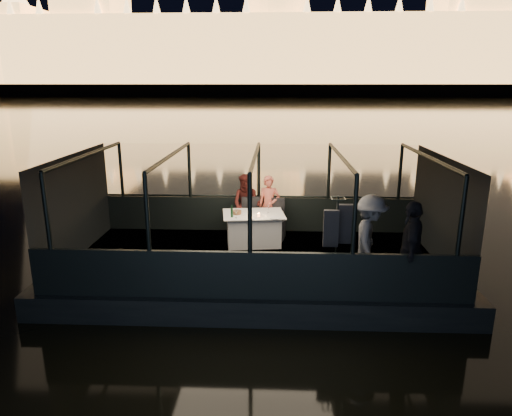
{
  "coord_description": "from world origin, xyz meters",
  "views": [
    {
      "loc": [
        0.44,
        -9.55,
        4.28
      ],
      "look_at": [
        0.0,
        0.4,
        1.55
      ],
      "focal_mm": 32.0,
      "sensor_mm": 36.0,
      "label": 1
    }
  ],
  "objects_px": {
    "person_woman_coral": "(269,207)",
    "passenger_dark": "(411,251)",
    "dining_table_central": "(254,229)",
    "wine_bottle": "(232,211)",
    "chair_port_right": "(276,221)",
    "coat_stand": "(336,242)",
    "person_man_maroon": "(247,206)",
    "passenger_stripe": "(369,242)",
    "chair_port_left": "(250,221)"
  },
  "relations": [
    {
      "from": "dining_table_central",
      "to": "person_woman_coral",
      "type": "distance_m",
      "value": 0.88
    },
    {
      "from": "dining_table_central",
      "to": "coat_stand",
      "type": "bearing_deg",
      "value": -54.45
    },
    {
      "from": "chair_port_right",
      "to": "wine_bottle",
      "type": "relative_size",
      "value": 3.61
    },
    {
      "from": "person_woman_coral",
      "to": "passenger_dark",
      "type": "distance_m",
      "value": 4.24
    },
    {
      "from": "chair_port_left",
      "to": "passenger_dark",
      "type": "xyz_separation_m",
      "value": [
        3.09,
        -3.05,
        0.4
      ]
    },
    {
      "from": "coat_stand",
      "to": "passenger_stripe",
      "type": "xyz_separation_m",
      "value": [
        0.66,
        0.2,
        -0.05
      ]
    },
    {
      "from": "chair_port_right",
      "to": "passenger_stripe",
      "type": "height_order",
      "value": "passenger_stripe"
    },
    {
      "from": "passenger_dark",
      "to": "dining_table_central",
      "type": "bearing_deg",
      "value": -114.3
    },
    {
      "from": "passenger_dark",
      "to": "wine_bottle",
      "type": "xyz_separation_m",
      "value": [
        -3.47,
        2.28,
        0.06
      ]
    },
    {
      "from": "passenger_dark",
      "to": "wine_bottle",
      "type": "distance_m",
      "value": 4.16
    },
    {
      "from": "person_woman_coral",
      "to": "wine_bottle",
      "type": "bearing_deg",
      "value": -126.3
    },
    {
      "from": "wine_bottle",
      "to": "chair_port_left",
      "type": "bearing_deg",
      "value": 63.3
    },
    {
      "from": "chair_port_left",
      "to": "coat_stand",
      "type": "distance_m",
      "value": 3.33
    },
    {
      "from": "person_woman_coral",
      "to": "passenger_dark",
      "type": "xyz_separation_m",
      "value": [
        2.63,
        -3.32,
        0.1
      ]
    },
    {
      "from": "chair_port_right",
      "to": "chair_port_left",
      "type": "bearing_deg",
      "value": -170.66
    },
    {
      "from": "person_woman_coral",
      "to": "chair_port_left",
      "type": "bearing_deg",
      "value": -146.71
    },
    {
      "from": "chair_port_right",
      "to": "person_man_maroon",
      "type": "distance_m",
      "value": 0.84
    },
    {
      "from": "chair_port_right",
      "to": "person_woman_coral",
      "type": "relative_size",
      "value": 0.64
    },
    {
      "from": "passenger_dark",
      "to": "chair_port_right",
      "type": "bearing_deg",
      "value": -124.4
    },
    {
      "from": "chair_port_left",
      "to": "wine_bottle",
      "type": "relative_size",
      "value": 3.67
    },
    {
      "from": "coat_stand",
      "to": "person_man_maroon",
      "type": "bearing_deg",
      "value": 121.61
    },
    {
      "from": "dining_table_central",
      "to": "person_man_maroon",
      "type": "bearing_deg",
      "value": 106.37
    },
    {
      "from": "coat_stand",
      "to": "person_woman_coral",
      "type": "distance_m",
      "value": 3.33
    },
    {
      "from": "chair_port_right",
      "to": "coat_stand",
      "type": "height_order",
      "value": "coat_stand"
    },
    {
      "from": "chair_port_left",
      "to": "person_man_maroon",
      "type": "relative_size",
      "value": 0.63
    },
    {
      "from": "chair_port_left",
      "to": "passenger_stripe",
      "type": "height_order",
      "value": "passenger_stripe"
    },
    {
      "from": "dining_table_central",
      "to": "passenger_dark",
      "type": "xyz_separation_m",
      "value": [
        2.98,
        -2.6,
        0.47
      ]
    },
    {
      "from": "chair_port_left",
      "to": "chair_port_right",
      "type": "xyz_separation_m",
      "value": [
        0.63,
        0.0,
        0.0
      ]
    },
    {
      "from": "passenger_stripe",
      "to": "dining_table_central",
      "type": "bearing_deg",
      "value": 58.06
    },
    {
      "from": "dining_table_central",
      "to": "person_man_maroon",
      "type": "relative_size",
      "value": 0.92
    },
    {
      "from": "passenger_stripe",
      "to": "chair_port_left",
      "type": "bearing_deg",
      "value": 53.82
    },
    {
      "from": "chair_port_right",
      "to": "passenger_dark",
      "type": "height_order",
      "value": "passenger_dark"
    },
    {
      "from": "coat_stand",
      "to": "wine_bottle",
      "type": "distance_m",
      "value": 2.96
    },
    {
      "from": "passenger_dark",
      "to": "person_woman_coral",
      "type": "bearing_deg",
      "value": -124.87
    },
    {
      "from": "coat_stand",
      "to": "wine_bottle",
      "type": "height_order",
      "value": "coat_stand"
    },
    {
      "from": "dining_table_central",
      "to": "person_man_maroon",
      "type": "xyz_separation_m",
      "value": [
        -0.21,
        0.72,
        0.36
      ]
    },
    {
      "from": "passenger_stripe",
      "to": "wine_bottle",
      "type": "bearing_deg",
      "value": 67.82
    },
    {
      "from": "dining_table_central",
      "to": "passenger_stripe",
      "type": "bearing_deg",
      "value": -42.61
    },
    {
      "from": "person_woman_coral",
      "to": "wine_bottle",
      "type": "relative_size",
      "value": 5.66
    },
    {
      "from": "chair_port_left",
      "to": "person_woman_coral",
      "type": "bearing_deg",
      "value": 22.82
    },
    {
      "from": "passenger_stripe",
      "to": "wine_bottle",
      "type": "relative_size",
      "value": 6.5
    },
    {
      "from": "dining_table_central",
      "to": "wine_bottle",
      "type": "distance_m",
      "value": 0.79
    },
    {
      "from": "chair_port_left",
      "to": "chair_port_right",
      "type": "distance_m",
      "value": 0.63
    },
    {
      "from": "coat_stand",
      "to": "passenger_stripe",
      "type": "relative_size",
      "value": 1.01
    },
    {
      "from": "wine_bottle",
      "to": "coat_stand",
      "type": "bearing_deg",
      "value": -43.02
    },
    {
      "from": "passenger_dark",
      "to": "passenger_stripe",
      "type": "bearing_deg",
      "value": -108.29
    },
    {
      "from": "chair_port_right",
      "to": "person_woman_coral",
      "type": "distance_m",
      "value": 0.44
    },
    {
      "from": "dining_table_central",
      "to": "passenger_stripe",
      "type": "xyz_separation_m",
      "value": [
        2.33,
        -2.14,
        0.47
      ]
    },
    {
      "from": "passenger_stripe",
      "to": "person_woman_coral",
      "type": "bearing_deg",
      "value": 45.23
    },
    {
      "from": "dining_table_central",
      "to": "chair_port_right",
      "type": "distance_m",
      "value": 0.7
    }
  ]
}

